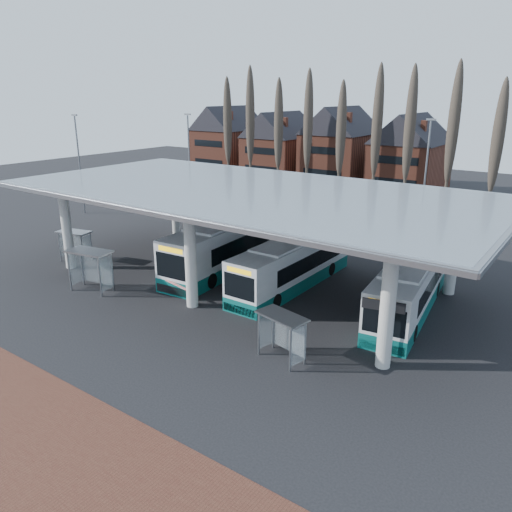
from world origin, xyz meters
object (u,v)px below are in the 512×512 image
Objects in this scene: bus_2 at (293,264)px; shelter_0 at (76,239)px; shelter_2 at (284,327)px; bus_3 at (409,288)px; bus_1 at (230,245)px; shelter_1 at (91,261)px.

shelter_0 is (-16.11, -5.08, 0.20)m from bus_2.
shelter_0 is 21.04m from shelter_2.
shelter_0 is (-23.75, -5.48, 0.23)m from bus_3.
bus_1 is 9.79m from shelter_1.
bus_1 is 13.31m from bus_3.
bus_2 reaches higher than shelter_0.
bus_1 is 5.70m from bus_2.
bus_1 is 1.14× the size of bus_3.
shelter_2 is at bearing -12.32° from shelter_1.
shelter_1 is (-10.14, -8.15, 0.46)m from bus_2.
bus_3 reaches higher than shelter_2.
shelter_0 is at bearing -176.86° from shelter_2.
bus_2 is 7.65m from bus_3.
shelter_2 is at bearing -115.72° from bus_3.
bus_2 reaches higher than shelter_1.
bus_3 reaches higher than shelter_1.
shelter_1 is (5.97, -3.07, 0.26)m from shelter_0.
bus_3 is 4.24× the size of shelter_2.
bus_2 is at bearing 27.67° from shelter_1.
bus_2 is at bearing -9.71° from bus_1.
bus_1 is at bearing 174.61° from bus_2.
bus_1 is at bearing 172.22° from bus_3.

